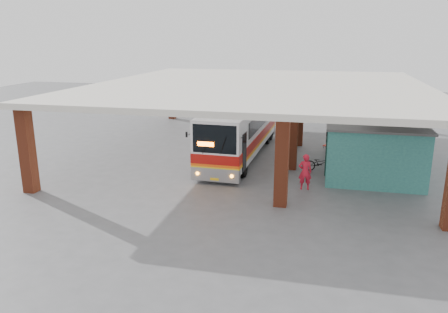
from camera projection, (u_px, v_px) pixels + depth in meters
ground at (231, 181)px, 23.85m from camera, size 90.00×90.00×0.00m
brick_columns at (270, 125)px, 27.64m from camera, size 20.10×21.60×4.35m
canopy_roof at (260, 85)px, 28.64m from camera, size 21.00×23.00×0.30m
shop_building at (371, 143)px, 25.53m from camera, size 5.20×8.20×3.11m
coach_bus at (241, 129)px, 28.36m from camera, size 3.02×12.65×3.66m
motorcycle at (321, 163)px, 25.42m from camera, size 1.86×0.75×0.96m
pedestrian at (305, 172)px, 22.26m from camera, size 0.74×0.54×1.88m
red_chair at (328, 144)px, 30.58m from camera, size 0.50×0.50×0.73m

